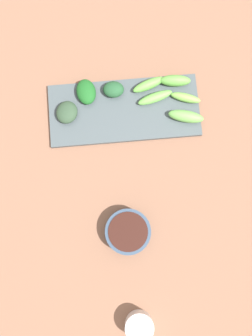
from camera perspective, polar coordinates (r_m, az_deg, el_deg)
tabletop at (r=0.95m, az=-0.19°, el=1.06°), size 2.10×2.10×0.02m
sauce_bowl at (r=0.90m, az=0.28°, el=-9.20°), size 0.10×0.10×0.05m
serving_plate at (r=0.97m, az=-0.26°, el=8.28°), size 0.15×0.36×0.01m
broccoli_stalk_0 at (r=0.97m, az=3.28°, el=11.93°), size 0.05×0.09×0.02m
broccoli_leafy_1 at (r=0.97m, az=-5.78°, el=10.88°), size 0.07×0.05×0.03m
broccoli_stalk_2 at (r=0.95m, az=8.64°, el=7.38°), size 0.05×0.09×0.03m
broccoli_leafy_3 at (r=0.95m, az=-8.53°, el=7.95°), size 0.07×0.07×0.03m
broccoli_stalk_4 at (r=0.96m, az=4.21°, el=10.11°), size 0.05×0.09×0.02m
broccoli_stalk_5 at (r=0.97m, az=8.61°, el=10.00°), size 0.04×0.08×0.02m
broccoli_stalk_6 at (r=0.98m, az=7.11°, el=12.40°), size 0.03×0.08×0.03m
broccoli_leafy_7 at (r=0.96m, az=-1.82°, el=11.27°), size 0.04×0.05×0.03m
tea_cup at (r=0.92m, az=1.86°, el=-21.87°), size 0.06×0.06×0.05m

